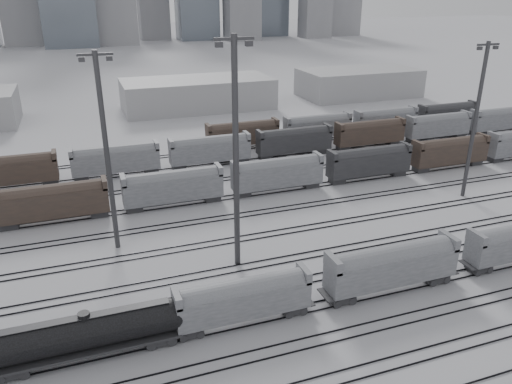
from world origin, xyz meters
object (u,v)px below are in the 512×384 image
object	(u,v)px
hopper_car_b	(392,264)
hopper_car_a	(243,297)
light_mast_c	(236,152)
tank_car_b	(87,333)

from	to	relation	value
hopper_car_b	hopper_car_a	bearing A→B (deg)	180.00
hopper_car_a	light_mast_c	size ratio (longest dim) A/B	0.51
tank_car_b	light_mast_c	world-z (taller)	light_mast_c
tank_car_b	hopper_car_b	xyz separation A→B (m)	(31.54, 0.00, 0.71)
tank_car_b	hopper_car_b	size ratio (longest dim) A/B	1.22
hopper_car_b	light_mast_c	world-z (taller)	light_mast_c
hopper_car_a	light_mast_c	world-z (taller)	light_mast_c
tank_car_b	hopper_car_a	distance (m)	14.63
light_mast_c	hopper_car_b	bearing A→B (deg)	-38.78
tank_car_b	hopper_car_b	world-z (taller)	hopper_car_b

